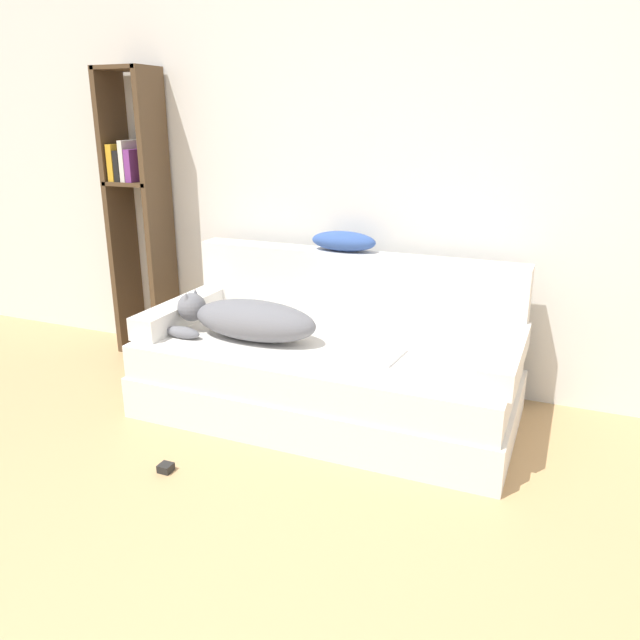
{
  "coord_description": "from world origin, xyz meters",
  "views": [
    {
      "loc": [
        1.03,
        -0.65,
        1.49
      ],
      "look_at": [
        -0.09,
        2.01,
        0.54
      ],
      "focal_mm": 35.0,
      "sensor_mm": 36.0,
      "label": 1
    }
  ],
  "objects_px": {
    "dog": "(247,319)",
    "laptop": "(366,352)",
    "throw_pillow": "(344,241)",
    "power_adapter": "(166,468)",
    "couch": "(327,379)",
    "bookshelf": "(137,201)"
  },
  "relations": [
    {
      "from": "couch",
      "to": "throw_pillow",
      "type": "relative_size",
      "value": 5.19
    },
    {
      "from": "dog",
      "to": "laptop",
      "type": "xyz_separation_m",
      "value": [
        0.63,
        0.03,
        -0.09
      ]
    },
    {
      "from": "dog",
      "to": "laptop",
      "type": "distance_m",
      "value": 0.64
    },
    {
      "from": "dog",
      "to": "power_adapter",
      "type": "bearing_deg",
      "value": -92.83
    },
    {
      "from": "couch",
      "to": "laptop",
      "type": "relative_size",
      "value": 5.3
    },
    {
      "from": "throw_pillow",
      "to": "bookshelf",
      "type": "height_order",
      "value": "bookshelf"
    },
    {
      "from": "laptop",
      "to": "throw_pillow",
      "type": "xyz_separation_m",
      "value": [
        -0.3,
        0.47,
        0.44
      ]
    },
    {
      "from": "laptop",
      "to": "throw_pillow",
      "type": "bearing_deg",
      "value": 127.24
    },
    {
      "from": "laptop",
      "to": "couch",
      "type": "bearing_deg",
      "value": 167.5
    },
    {
      "from": "couch",
      "to": "power_adapter",
      "type": "xyz_separation_m",
      "value": [
        -0.44,
        -0.81,
        -0.18
      ]
    },
    {
      "from": "laptop",
      "to": "bookshelf",
      "type": "relative_size",
      "value": 0.2
    },
    {
      "from": "couch",
      "to": "throw_pillow",
      "type": "height_order",
      "value": "throw_pillow"
    },
    {
      "from": "couch",
      "to": "dog",
      "type": "distance_m",
      "value": 0.51
    },
    {
      "from": "dog",
      "to": "bookshelf",
      "type": "distance_m",
      "value": 1.27
    },
    {
      "from": "couch",
      "to": "laptop",
      "type": "height_order",
      "value": "laptop"
    },
    {
      "from": "laptop",
      "to": "throw_pillow",
      "type": "relative_size",
      "value": 0.98
    },
    {
      "from": "dog",
      "to": "power_adapter",
      "type": "xyz_separation_m",
      "value": [
        -0.03,
        -0.71,
        -0.48
      ]
    },
    {
      "from": "power_adapter",
      "to": "throw_pillow",
      "type": "bearing_deg",
      "value": 72.95
    },
    {
      "from": "dog",
      "to": "power_adapter",
      "type": "relative_size",
      "value": 13.71
    },
    {
      "from": "couch",
      "to": "bookshelf",
      "type": "height_order",
      "value": "bookshelf"
    },
    {
      "from": "dog",
      "to": "laptop",
      "type": "bearing_deg",
      "value": 2.63
    },
    {
      "from": "dog",
      "to": "power_adapter",
      "type": "distance_m",
      "value": 0.85
    }
  ]
}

